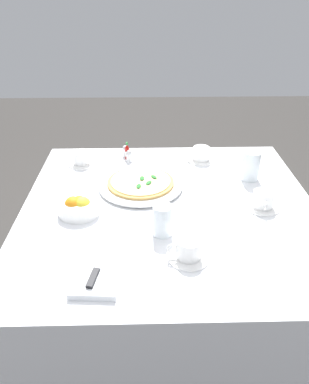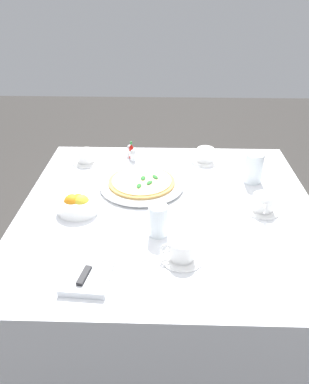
# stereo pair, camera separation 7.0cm
# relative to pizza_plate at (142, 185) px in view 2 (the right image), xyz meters

# --- Properties ---
(ground_plane) EXTENTS (8.00, 8.00, 0.00)m
(ground_plane) POSITION_rel_pizza_plate_xyz_m (-0.15, -0.11, -0.75)
(ground_plane) COLOR #33302D
(dining_table) EXTENTS (1.10, 1.10, 0.74)m
(dining_table) POSITION_rel_pizza_plate_xyz_m (-0.15, -0.11, -0.14)
(dining_table) COLOR white
(dining_table) RESTS_ON ground_plane
(pizza_plate) EXTENTS (0.34, 0.34, 0.02)m
(pizza_plate) POSITION_rel_pizza_plate_xyz_m (0.00, 0.00, 0.00)
(pizza_plate) COLOR white
(pizza_plate) RESTS_ON dining_table
(pizza) EXTENTS (0.27, 0.27, 0.02)m
(pizza) POSITION_rel_pizza_plate_xyz_m (-0.00, -0.00, 0.01)
(pizza) COLOR tan
(pizza) RESTS_ON pizza_plate
(coffee_cup_far_right) EXTENTS (0.13, 0.13, 0.07)m
(coffee_cup_far_right) POSITION_rel_pizza_plate_xyz_m (-0.17, -0.45, 0.02)
(coffee_cup_far_right) COLOR white
(coffee_cup_far_right) RESTS_ON dining_table
(coffee_cup_left_edge) EXTENTS (0.13, 0.13, 0.07)m
(coffee_cup_left_edge) POSITION_rel_pizza_plate_xyz_m (-0.45, -0.15, 0.02)
(coffee_cup_left_edge) COLOR white
(coffee_cup_left_edge) RESTS_ON dining_table
(coffee_cup_near_right) EXTENTS (0.13, 0.13, 0.06)m
(coffee_cup_near_right) POSITION_rel_pizza_plate_xyz_m (0.22, 0.27, 0.02)
(coffee_cup_near_right) COLOR white
(coffee_cup_near_right) RESTS_ON dining_table
(coffee_cup_right_edge) EXTENTS (0.13, 0.13, 0.07)m
(coffee_cup_right_edge) POSITION_rel_pizza_plate_xyz_m (0.25, -0.28, 0.02)
(coffee_cup_right_edge) COLOR white
(coffee_cup_right_edge) RESTS_ON dining_table
(water_glass_back_corner) EXTENTS (0.06, 0.06, 0.11)m
(water_glass_back_corner) POSITION_rel_pizza_plate_xyz_m (-0.32, -0.07, 0.04)
(water_glass_back_corner) COLOR white
(water_glass_back_corner) RESTS_ON dining_table
(water_glass_center_back) EXTENTS (0.08, 0.08, 0.12)m
(water_glass_center_back) POSITION_rel_pizza_plate_xyz_m (0.06, -0.46, 0.05)
(water_glass_center_back) COLOR white
(water_glass_center_back) RESTS_ON dining_table
(napkin_folded) EXTENTS (0.23, 0.14, 0.02)m
(napkin_folded) POSITION_rel_pizza_plate_xyz_m (-0.51, 0.12, -0.00)
(napkin_folded) COLOR silver
(napkin_folded) RESTS_ON dining_table
(dinner_knife) EXTENTS (0.20, 0.05, 0.01)m
(dinner_knife) POSITION_rel_pizza_plate_xyz_m (-0.50, 0.12, 0.01)
(dinner_knife) COLOR silver
(dinner_knife) RESTS_ON napkin_folded
(citrus_bowl) EXTENTS (0.15, 0.15, 0.07)m
(citrus_bowl) POSITION_rel_pizza_plate_xyz_m (-0.18, 0.22, 0.02)
(citrus_bowl) COLOR white
(citrus_bowl) RESTS_ON dining_table
(hot_sauce_bottle) EXTENTS (0.02, 0.02, 0.08)m
(hot_sauce_bottle) POSITION_rel_pizza_plate_xyz_m (0.27, 0.06, 0.02)
(hot_sauce_bottle) COLOR #B7140F
(hot_sauce_bottle) RESTS_ON dining_table
(salt_shaker) EXTENTS (0.03, 0.03, 0.06)m
(salt_shaker) POSITION_rel_pizza_plate_xyz_m (0.30, 0.07, 0.01)
(salt_shaker) COLOR white
(salt_shaker) RESTS_ON dining_table
(pepper_shaker) EXTENTS (0.03, 0.03, 0.06)m
(pepper_shaker) POSITION_rel_pizza_plate_xyz_m (0.25, 0.05, 0.01)
(pepper_shaker) COLOR white
(pepper_shaker) RESTS_ON dining_table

